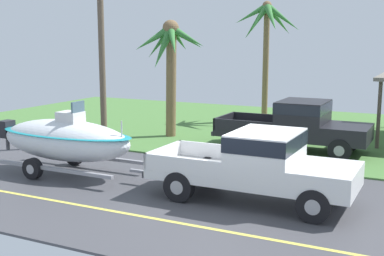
{
  "coord_description": "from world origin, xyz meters",
  "views": [
    {
      "loc": [
        4.52,
        -11.59,
        4.15
      ],
      "look_at": [
        -2.19,
        1.89,
        1.51
      ],
      "focal_mm": 47.61,
      "sensor_mm": 36.0,
      "label": 1
    }
  ],
  "objects_px": {
    "pickup_truck_towing": "(264,163)",
    "palm_tree_near_right": "(171,53)",
    "utility_pole": "(101,28)",
    "parked_pickup_background": "(302,124)",
    "boat_on_trailer": "(65,140)",
    "palm_tree_mid": "(267,28)"
  },
  "relations": [
    {
      "from": "pickup_truck_towing",
      "to": "palm_tree_near_right",
      "type": "bearing_deg",
      "value": 133.62
    },
    {
      "from": "pickup_truck_towing",
      "to": "utility_pole",
      "type": "height_order",
      "value": "utility_pole"
    },
    {
      "from": "pickup_truck_towing",
      "to": "utility_pole",
      "type": "bearing_deg",
      "value": 152.86
    },
    {
      "from": "parked_pickup_background",
      "to": "palm_tree_near_right",
      "type": "distance_m",
      "value": 6.28
    },
    {
      "from": "boat_on_trailer",
      "to": "palm_tree_near_right",
      "type": "bearing_deg",
      "value": 89.4
    },
    {
      "from": "pickup_truck_towing",
      "to": "utility_pole",
      "type": "relative_size",
      "value": 0.63
    },
    {
      "from": "pickup_truck_towing",
      "to": "boat_on_trailer",
      "type": "bearing_deg",
      "value": 180.0
    },
    {
      "from": "boat_on_trailer",
      "to": "palm_tree_mid",
      "type": "distance_m",
      "value": 13.11
    },
    {
      "from": "pickup_truck_towing",
      "to": "parked_pickup_background",
      "type": "height_order",
      "value": "parked_pickup_background"
    },
    {
      "from": "boat_on_trailer",
      "to": "palm_tree_near_right",
      "type": "relative_size",
      "value": 1.2
    },
    {
      "from": "boat_on_trailer",
      "to": "utility_pole",
      "type": "relative_size",
      "value": 0.67
    },
    {
      "from": "boat_on_trailer",
      "to": "palm_tree_mid",
      "type": "relative_size",
      "value": 0.99
    },
    {
      "from": "palm_tree_mid",
      "to": "boat_on_trailer",
      "type": "bearing_deg",
      "value": -100.81
    },
    {
      "from": "utility_pole",
      "to": "pickup_truck_towing",
      "type": "bearing_deg",
      "value": -27.14
    },
    {
      "from": "pickup_truck_towing",
      "to": "palm_tree_near_right",
      "type": "distance_m",
      "value": 9.61
    },
    {
      "from": "palm_tree_near_right",
      "to": "palm_tree_mid",
      "type": "distance_m",
      "value": 6.22
    },
    {
      "from": "parked_pickup_background",
      "to": "palm_tree_near_right",
      "type": "xyz_separation_m",
      "value": [
        -5.74,
        0.4,
        2.53
      ]
    },
    {
      "from": "palm_tree_near_right",
      "to": "utility_pole",
      "type": "distance_m",
      "value": 3.21
    },
    {
      "from": "pickup_truck_towing",
      "to": "palm_tree_near_right",
      "type": "relative_size",
      "value": 1.12
    },
    {
      "from": "parked_pickup_background",
      "to": "palm_tree_mid",
      "type": "bearing_deg",
      "value": 119.54
    },
    {
      "from": "pickup_truck_towing",
      "to": "palm_tree_mid",
      "type": "distance_m",
      "value": 13.55
    },
    {
      "from": "pickup_truck_towing",
      "to": "palm_tree_near_right",
      "type": "xyz_separation_m",
      "value": [
        -6.39,
        6.71,
        2.56
      ]
    }
  ]
}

